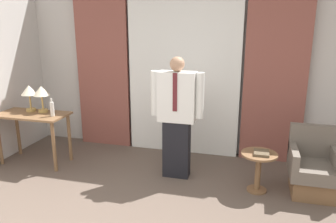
{
  "coord_description": "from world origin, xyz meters",
  "views": [
    {
      "loc": [
        1.07,
        -1.87,
        2.05
      ],
      "look_at": [
        0.03,
        2.01,
        0.95
      ],
      "focal_mm": 35.0,
      "sensor_mm": 36.0,
      "label": 1
    }
  ],
  "objects_px": {
    "table_lamp_left": "(29,92)",
    "person": "(177,114)",
    "desk": "(33,122)",
    "table_lamp_right": "(41,93)",
    "armchair": "(313,169)",
    "side_table": "(258,165)",
    "bottle_near_edge": "(52,109)",
    "book": "(261,153)"
  },
  "relations": [
    {
      "from": "table_lamp_right",
      "to": "person",
      "type": "xyz_separation_m",
      "value": [
        2.05,
        -0.02,
        -0.18
      ]
    },
    {
      "from": "desk",
      "to": "table_lamp_right",
      "type": "bearing_deg",
      "value": 49.88
    },
    {
      "from": "table_lamp_left",
      "to": "person",
      "type": "bearing_deg",
      "value": -0.52
    },
    {
      "from": "book",
      "to": "desk",
      "type": "bearing_deg",
      "value": 178.72
    },
    {
      "from": "table_lamp_right",
      "to": "side_table",
      "type": "bearing_deg",
      "value": -3.24
    },
    {
      "from": "bottle_near_edge",
      "to": "table_lamp_left",
      "type": "bearing_deg",
      "value": 161.82
    },
    {
      "from": "table_lamp_right",
      "to": "armchair",
      "type": "xyz_separation_m",
      "value": [
        3.77,
        -0.04,
        -0.75
      ]
    },
    {
      "from": "table_lamp_right",
      "to": "side_table",
      "type": "distance_m",
      "value": 3.21
    },
    {
      "from": "desk",
      "to": "person",
      "type": "xyz_separation_m",
      "value": [
        2.15,
        0.1,
        0.25
      ]
    },
    {
      "from": "desk",
      "to": "person",
      "type": "distance_m",
      "value": 2.17
    },
    {
      "from": "table_lamp_left",
      "to": "bottle_near_edge",
      "type": "height_order",
      "value": "table_lamp_left"
    },
    {
      "from": "desk",
      "to": "side_table",
      "type": "distance_m",
      "value": 3.24
    },
    {
      "from": "desk",
      "to": "table_lamp_left",
      "type": "bearing_deg",
      "value": 130.12
    },
    {
      "from": "table_lamp_right",
      "to": "bottle_near_edge",
      "type": "relative_size",
      "value": 1.51
    },
    {
      "from": "table_lamp_right",
      "to": "armchair",
      "type": "relative_size",
      "value": 0.48
    },
    {
      "from": "person",
      "to": "armchair",
      "type": "height_order",
      "value": "person"
    },
    {
      "from": "armchair",
      "to": "side_table",
      "type": "height_order",
      "value": "armchair"
    },
    {
      "from": "desk",
      "to": "side_table",
      "type": "height_order",
      "value": "desk"
    },
    {
      "from": "person",
      "to": "book",
      "type": "relative_size",
      "value": 7.82
    },
    {
      "from": "desk",
      "to": "table_lamp_right",
      "type": "relative_size",
      "value": 2.64
    },
    {
      "from": "table_lamp_left",
      "to": "table_lamp_right",
      "type": "height_order",
      "value": "same"
    },
    {
      "from": "table_lamp_left",
      "to": "side_table",
      "type": "xyz_separation_m",
      "value": [
        3.33,
        -0.18,
        -0.71
      ]
    },
    {
      "from": "table_lamp_left",
      "to": "table_lamp_right",
      "type": "distance_m",
      "value": 0.21
    },
    {
      "from": "table_lamp_left",
      "to": "side_table",
      "type": "bearing_deg",
      "value": -3.03
    },
    {
      "from": "desk",
      "to": "table_lamp_left",
      "type": "distance_m",
      "value": 0.46
    },
    {
      "from": "armchair",
      "to": "person",
      "type": "bearing_deg",
      "value": 179.28
    },
    {
      "from": "desk",
      "to": "person",
      "type": "height_order",
      "value": "person"
    },
    {
      "from": "table_lamp_right",
      "to": "book",
      "type": "bearing_deg",
      "value": -3.58
    },
    {
      "from": "bottle_near_edge",
      "to": "book",
      "type": "xyz_separation_m",
      "value": [
        2.88,
        -0.04,
        -0.35
      ]
    },
    {
      "from": "table_lamp_left",
      "to": "person",
      "type": "relative_size",
      "value": 0.24
    },
    {
      "from": "table_lamp_left",
      "to": "armchair",
      "type": "relative_size",
      "value": 0.48
    },
    {
      "from": "person",
      "to": "table_lamp_left",
      "type": "bearing_deg",
      "value": 179.48
    },
    {
      "from": "table_lamp_left",
      "to": "book",
      "type": "xyz_separation_m",
      "value": [
        3.35,
        -0.2,
        -0.53
      ]
    },
    {
      "from": "side_table",
      "to": "desk",
      "type": "bearing_deg",
      "value": 179.06
    },
    {
      "from": "table_lamp_left",
      "to": "bottle_near_edge",
      "type": "bearing_deg",
      "value": -18.18
    },
    {
      "from": "person",
      "to": "armchair",
      "type": "bearing_deg",
      "value": -0.72
    },
    {
      "from": "table_lamp_right",
      "to": "armchair",
      "type": "height_order",
      "value": "table_lamp_right"
    },
    {
      "from": "desk",
      "to": "side_table",
      "type": "bearing_deg",
      "value": -0.94
    },
    {
      "from": "armchair",
      "to": "side_table",
      "type": "distance_m",
      "value": 0.66
    },
    {
      "from": "book",
      "to": "bottle_near_edge",
      "type": "bearing_deg",
      "value": 179.17
    },
    {
      "from": "bottle_near_edge",
      "to": "table_lamp_right",
      "type": "bearing_deg",
      "value": 149.52
    },
    {
      "from": "desk",
      "to": "side_table",
      "type": "xyz_separation_m",
      "value": [
        3.23,
        -0.05,
        -0.28
      ]
    }
  ]
}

